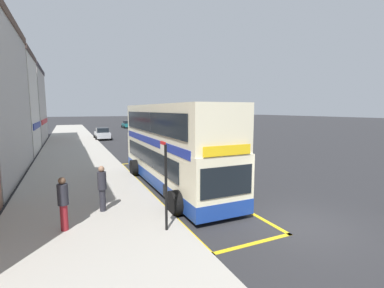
% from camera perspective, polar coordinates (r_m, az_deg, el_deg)
% --- Properties ---
extents(ground_plane, '(260.00, 260.00, 0.00)m').
position_cam_1_polar(ground_plane, '(39.68, -13.79, 1.13)').
color(ground_plane, '#28282B').
extents(pavement_near, '(6.00, 76.00, 0.14)m').
position_cam_1_polar(pavement_near, '(38.96, -23.94, 0.70)').
color(pavement_near, '#A39E93').
rests_on(pavement_near, ground).
extents(double_decker_bus, '(3.16, 11.19, 4.40)m').
position_cam_1_polar(double_decker_bus, '(14.59, -4.33, -0.89)').
color(double_decker_bus, beige).
rests_on(double_decker_bus, ground).
extents(bus_bay_markings, '(3.12, 14.31, 0.01)m').
position_cam_1_polar(bus_bay_markings, '(14.96, -4.10, -8.75)').
color(bus_bay_markings, gold).
rests_on(bus_bay_markings, ground).
extents(bus_stop_sign, '(0.09, 0.51, 2.95)m').
position_cam_1_polar(bus_stop_sign, '(9.01, -5.69, -7.50)').
color(bus_stop_sign, black).
rests_on(bus_stop_sign, pavement_near).
extents(terrace_corner, '(7.44, 11.19, 10.33)m').
position_cam_1_polar(terrace_corner, '(40.60, -34.09, 6.91)').
color(terrace_corner, '#B2ADA8').
rests_on(terrace_corner, ground).
extents(parked_car_teal_distant, '(2.09, 4.20, 1.62)m').
position_cam_1_polar(parked_car_teal_distant, '(62.23, -13.54, 4.06)').
color(parked_car_teal_distant, '#196066').
rests_on(parked_car_teal_distant, ground).
extents(parked_car_silver_across, '(2.09, 4.20, 1.62)m').
position_cam_1_polar(parked_car_silver_across, '(39.27, -18.43, 2.08)').
color(parked_car_silver_across, '#B2B5BA').
rests_on(parked_car_silver_across, ground).
extents(parked_car_navy_far, '(2.09, 4.20, 1.62)m').
position_cam_1_polar(parked_car_navy_far, '(37.19, -4.98, 2.15)').
color(parked_car_navy_far, navy).
rests_on(parked_car_navy_far, ground).
extents(pedestrian_waiting_near_sign, '(0.34, 0.34, 1.82)m').
position_cam_1_polar(pedestrian_waiting_near_sign, '(11.29, -18.47, -8.51)').
color(pedestrian_waiting_near_sign, '#26262D').
rests_on(pedestrian_waiting_near_sign, pavement_near).
extents(pedestrian_further_back, '(0.34, 0.34, 1.81)m').
position_cam_1_polar(pedestrian_further_back, '(10.03, -25.58, -10.88)').
color(pedestrian_further_back, maroon).
rests_on(pedestrian_further_back, pavement_near).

